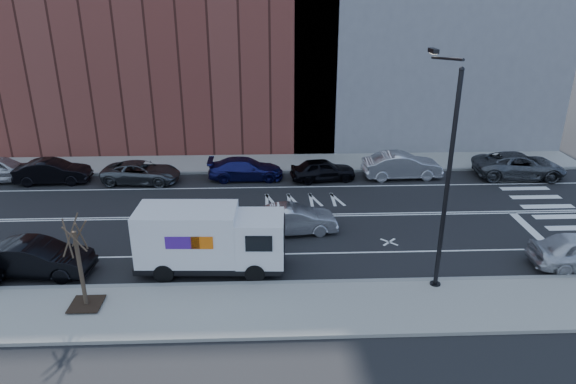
{
  "coord_description": "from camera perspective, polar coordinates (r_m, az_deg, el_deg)",
  "views": [
    {
      "loc": [
        0.17,
        -25.51,
        11.67
      ],
      "look_at": [
        1.16,
        0.01,
        1.4
      ],
      "focal_mm": 32.0,
      "sensor_mm": 36.0,
      "label": 1
    }
  ],
  "objects": [
    {
      "name": "far_parked_g",
      "position": [
        36.74,
        24.3,
        2.71
      ],
      "size": [
        5.94,
        3.06,
        1.6
      ],
      "primitive_type": "imported",
      "rotation": [
        0.0,
        0.0,
        1.5
      ],
      "color": "#494C50",
      "rests_on": "ground"
    },
    {
      "name": "curb_near",
      "position": [
        21.84,
        -2.36,
        -10.16
      ],
      "size": [
        44.0,
        0.25,
        0.17
      ],
      "primitive_type": "cube",
      "color": "gray",
      "rests_on": "ground"
    },
    {
      "name": "streetlight",
      "position": [
        20.88,
        17.03,
        2.51
      ],
      "size": [
        0.44,
        4.02,
        9.34
      ],
      "color": "black",
      "rests_on": "ground"
    },
    {
      "name": "sidewalk_far",
      "position": [
        36.22,
        -2.37,
        3.22
      ],
      "size": [
        44.0,
        3.6,
        0.15
      ],
      "primitive_type": "cube",
      "color": "gray",
      "rests_on": "ground"
    },
    {
      "name": "far_parked_b",
      "position": [
        35.78,
        -24.68,
        2.08
      ],
      "size": [
        4.63,
        1.77,
        1.5
      ],
      "primitive_type": "imported",
      "rotation": [
        0.0,
        0.0,
        1.61
      ],
      "color": "black",
      "rests_on": "ground"
    },
    {
      "name": "far_parked_f",
      "position": [
        34.18,
        12.55,
        2.88
      ],
      "size": [
        5.13,
        2.01,
        1.66
      ],
      "primitive_type": "imported",
      "rotation": [
        0.0,
        0.0,
        1.62
      ],
      "color": "#B7B7BC",
      "rests_on": "ground"
    },
    {
      "name": "road_markings",
      "position": [
        28.05,
        -2.36,
        -2.69
      ],
      "size": [
        40.0,
        8.6,
        0.01
      ],
      "primitive_type": null,
      "color": "white",
      "rests_on": "ground"
    },
    {
      "name": "far_parked_d",
      "position": [
        33.3,
        -4.73,
        2.59
      ],
      "size": [
        4.83,
        2.01,
        1.4
      ],
      "primitive_type": "imported",
      "rotation": [
        0.0,
        0.0,
        1.58
      ],
      "color": "navy",
      "rests_on": "ground"
    },
    {
      "name": "street_tree",
      "position": [
        21.18,
        -21.95,
        -8.71
      ],
      "size": [
        1.2,
        1.2,
        3.75
      ],
      "color": "black",
      "rests_on": "ground"
    },
    {
      "name": "far_parked_a",
      "position": [
        37.53,
        -29.28,
        2.22
      ],
      "size": [
        4.99,
        2.5,
        1.63
      ],
      "primitive_type": "imported",
      "rotation": [
        0.0,
        0.0,
        1.69
      ],
      "color": "#BABABF",
      "rests_on": "ground"
    },
    {
      "name": "driving_sedan",
      "position": [
        25.92,
        0.59,
        -3.09
      ],
      "size": [
        4.51,
        1.99,
        1.44
      ],
      "primitive_type": "imported",
      "rotation": [
        0.0,
        0.0,
        1.68
      ],
      "color": "#AEAFB3",
      "rests_on": "ground"
    },
    {
      "name": "fedex_van",
      "position": [
        22.49,
        -8.73,
        -5.15
      ],
      "size": [
        6.5,
        2.49,
        2.93
      ],
      "rotation": [
        0.0,
        0.0,
        -0.04
      ],
      "color": "black",
      "rests_on": "ground"
    },
    {
      "name": "crosswalk",
      "position": [
        32.21,
        27.44,
        -1.93
      ],
      "size": [
        3.0,
        14.0,
        0.01
      ],
      "primitive_type": null,
      "color": "white",
      "rests_on": "ground"
    },
    {
      "name": "sidewalk_near",
      "position": [
        20.34,
        -2.35,
        -12.88
      ],
      "size": [
        44.0,
        3.6,
        0.15
      ],
      "primitive_type": "cube",
      "color": "gray",
      "rests_on": "ground"
    },
    {
      "name": "near_parked_rear_a",
      "position": [
        24.77,
        -26.2,
        -6.63
      ],
      "size": [
        4.86,
        2.0,
        1.57
      ],
      "primitive_type": "imported",
      "rotation": [
        0.0,
        0.0,
        1.5
      ],
      "color": "black",
      "rests_on": "ground"
    },
    {
      "name": "curb_far",
      "position": [
        34.51,
        -2.37,
        2.27
      ],
      "size": [
        44.0,
        0.25,
        0.17
      ],
      "primitive_type": "cube",
      "color": "gray",
      "rests_on": "ground"
    },
    {
      "name": "far_parked_e",
      "position": [
        33.06,
        3.9,
        2.48
      ],
      "size": [
        4.34,
        2.22,
        1.41
      ],
      "primitive_type": "imported",
      "rotation": [
        0.0,
        0.0,
        1.71
      ],
      "color": "black",
      "rests_on": "ground"
    },
    {
      "name": "far_parked_c",
      "position": [
        33.93,
        -15.98,
        2.12
      ],
      "size": [
        5.02,
        2.63,
        1.35
      ],
      "primitive_type": "imported",
      "rotation": [
        0.0,
        0.0,
        1.49
      ],
      "color": "#4A4D51",
      "rests_on": "ground"
    },
    {
      "name": "ground",
      "position": [
        28.05,
        -2.36,
        -2.7
      ],
      "size": [
        120.0,
        120.0,
        0.0
      ],
      "primitive_type": "plane",
      "color": "black",
      "rests_on": "ground"
    }
  ]
}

